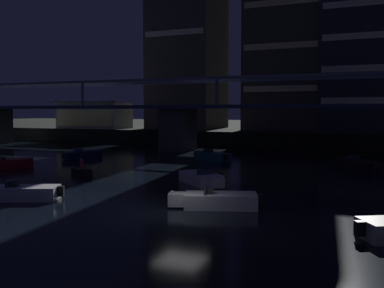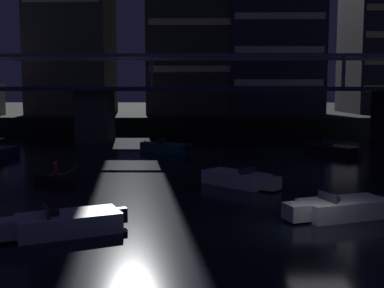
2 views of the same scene
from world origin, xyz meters
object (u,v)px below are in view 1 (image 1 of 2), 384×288
Objects in this scene: waterfront_pavilion at (94,115)px; dinghy_with_paddler at (82,171)px; river_bridge at (303,118)px; speedboat_far_center at (7,164)px; tower_central at (369,55)px; speedboat_far_left at (212,156)px; speedboat_near_right at (357,164)px; speedboat_near_center at (21,193)px; tower_west_low at (187,13)px; speedboat_mid_left at (217,200)px; speedboat_mid_right at (83,154)px; speedboat_near_left at (202,179)px; tower_west_tall at (286,27)px.

waterfront_pavilion is 4.53× the size of dinghy_with_paddler.
speedboat_far_center is at bearing -134.28° from river_bridge.
speedboat_far_left is (-14.02, -28.87, -13.18)m from tower_central.
speedboat_near_right is 0.90× the size of speedboat_far_center.
speedboat_far_center is (-14.76, -14.19, 0.00)m from speedboat_far_left.
tower_central reaches higher than speedboat_near_center.
speedboat_mid_left is (24.93, -50.92, -21.69)m from tower_west_low.
waterfront_pavilion is 2.37× the size of speedboat_mid_right.
speedboat_near_center is (13.43, -53.49, -21.69)m from tower_west_low.
speedboat_mid_right is 10.15m from speedboat_far_center.
speedboat_near_left is 0.88× the size of speedboat_far_center.
tower_central is 53.40m from speedboat_mid_left.
waterfront_pavilion is at bearing 121.26° from speedboat_near_center.
waterfront_pavilion is at bearing 113.93° from speedboat_far_center.
tower_west_low reaches higher than speedboat_far_center.
tower_west_tall reaches higher than dinghy_with_paddler.
river_bridge is 32.80m from speedboat_far_center.
speedboat_near_center is at bearing -95.25° from speedboat_far_left.
river_bridge is at bearing 92.19° from speedboat_mid_left.
tower_west_low is 39.00m from speedboat_mid_right.
speedboat_mid_right and speedboat_far_center have the same top height.
speedboat_far_center is (-12.44, 11.02, 0.00)m from speedboat_near_center.
speedboat_near_right is 0.95× the size of speedboat_far_left.
tower_west_tall reaches higher than waterfront_pavilion.
river_bridge is 23.17× the size of speedboat_near_left.
tower_west_low is 14.67× the size of dinghy_with_paddler.
dinghy_with_paddler is at bearing -111.10° from speedboat_far_left.
speedboat_mid_left is 1.87× the size of dinghy_with_paddler.
speedboat_mid_left is 16.82m from dinghy_with_paddler.
tower_west_tall is at bearing -2.45° from tower_west_low.
speedboat_far_center is (-20.11, 1.39, 0.00)m from speedboat_near_left.
speedboat_mid_left is 25.39m from speedboat_far_center.
speedboat_near_right is (0.78, -30.39, -13.18)m from tower_central.
river_bridge is 38.15× the size of dinghy_with_paddler.
tower_west_low is at bearing 104.10° from speedboat_near_center.
speedboat_near_left is (-2.62, -24.70, -3.95)m from river_bridge.
river_bridge is at bearing 48.85° from speedboat_far_left.
speedboat_mid_left is (-5.62, -21.13, 0.00)m from speedboat_near_right.
dinghy_with_paddler is (-5.75, -14.91, -0.14)m from speedboat_far_left.
tower_central is at bearing 6.23° from tower_west_tall.
tower_west_tall is 7.10× the size of speedboat_near_right.
speedboat_mid_right is (-23.04, 18.56, 0.00)m from speedboat_mid_left.
river_bridge is at bearing 73.32° from speedboat_near_center.
speedboat_mid_left and speedboat_far_left have the same top height.
speedboat_near_center is 1.09× the size of speedboat_near_right.
speedboat_near_left is 16.47m from speedboat_far_left.
waterfront_pavilion is at bearing 153.48° from speedboat_near_right.
speedboat_near_right and speedboat_mid_right have the same top height.
river_bridge is at bearing 60.27° from dinghy_with_paddler.
speedboat_near_center is (-16.34, -54.08, -13.18)m from tower_central.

